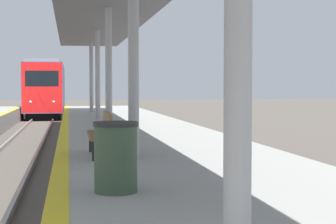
# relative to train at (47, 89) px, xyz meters

# --- Properties ---
(train) EXTENTS (2.83, 16.68, 4.37)m
(train) POSITION_rel_train_xyz_m (0.00, 0.00, 0.00)
(train) COLOR black
(train) RESTS_ON ground
(station_canopy) EXTENTS (3.48, 34.91, 4.20)m
(station_canopy) POSITION_rel_train_xyz_m (3.08, -29.71, 2.75)
(station_canopy) COLOR #99999E
(station_canopy) RESTS_ON platform_right
(trash_bin) EXTENTS (0.63, 0.63, 0.98)m
(trash_bin) POSITION_rel_train_xyz_m (2.44, -40.08, -0.78)
(trash_bin) COLOR #384C38
(trash_bin) RESTS_ON platform_right
(bench) EXTENTS (0.44, 1.95, 0.92)m
(bench) POSITION_rel_train_xyz_m (2.49, -35.96, -0.77)
(bench) COLOR brown
(bench) RESTS_ON platform_right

